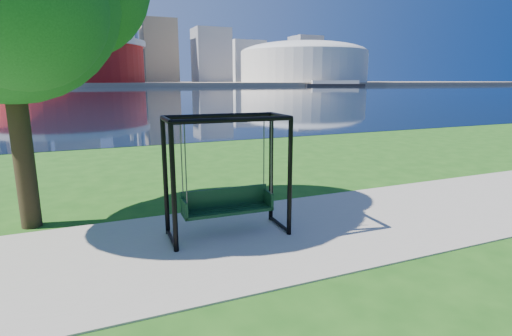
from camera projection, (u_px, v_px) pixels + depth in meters
ground at (253, 228)px, 8.41m from camera, size 900.00×900.00×0.00m
path at (262, 236)px, 7.96m from camera, size 120.00×4.00×0.03m
river at (97, 93)px, 100.06m from camera, size 900.00×180.00×0.02m
far_bank at (87, 84)px, 283.14m from camera, size 900.00×228.00×2.00m
stadium at (66, 59)px, 212.68m from camera, size 83.00×83.00×32.00m
arena at (304, 61)px, 267.87m from camera, size 84.00×84.00×26.56m
skyline at (76, 34)px, 286.06m from camera, size 392.00×66.00×96.50m
swing at (227, 179)px, 7.82m from camera, size 2.38×1.09×2.40m
barge at (335, 84)px, 221.90m from camera, size 32.61×20.57×3.19m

